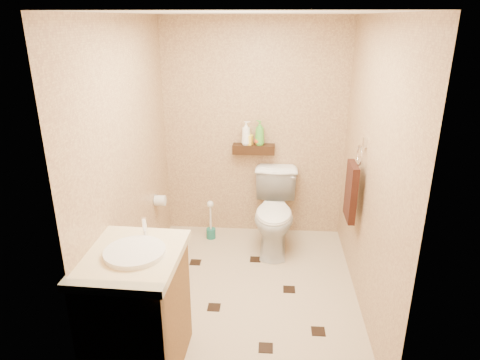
{
  "coord_description": "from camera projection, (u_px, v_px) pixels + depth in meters",
  "views": [
    {
      "loc": [
        0.19,
        -3.32,
        2.37
      ],
      "look_at": [
        -0.08,
        0.25,
        1.0
      ],
      "focal_mm": 32.0,
      "sensor_mm": 36.0,
      "label": 1
    }
  ],
  "objects": [
    {
      "name": "ground",
      "position": [
        247.0,
        291.0,
        3.95
      ],
      "size": [
        2.5,
        2.5,
        0.0
      ],
      "primitive_type": "plane",
      "color": "tan",
      "rests_on": "ground"
    },
    {
      "name": "wall_back",
      "position": [
        254.0,
        131.0,
        4.69
      ],
      "size": [
        2.0,
        0.04,
        2.4
      ],
      "primitive_type": "cube",
      "color": "tan",
      "rests_on": "ground"
    },
    {
      "name": "wall_front",
      "position": [
        234.0,
        243.0,
        2.36
      ],
      "size": [
        2.0,
        0.04,
        2.4
      ],
      "primitive_type": "cube",
      "color": "tan",
      "rests_on": "ground"
    },
    {
      "name": "wall_left",
      "position": [
        129.0,
        166.0,
        3.6
      ],
      "size": [
        0.04,
        2.5,
        2.4
      ],
      "primitive_type": "cube",
      "color": "tan",
      "rests_on": "ground"
    },
    {
      "name": "wall_right",
      "position": [
        371.0,
        172.0,
        3.45
      ],
      "size": [
        0.04,
        2.5,
        2.4
      ],
      "primitive_type": "cube",
      "color": "tan",
      "rests_on": "ground"
    },
    {
      "name": "ceiling",
      "position": [
        248.0,
        13.0,
        3.1
      ],
      "size": [
        2.0,
        2.5,
        0.02
      ],
      "primitive_type": "cube",
      "color": "silver",
      "rests_on": "wall_back"
    },
    {
      "name": "wall_shelf",
      "position": [
        254.0,
        149.0,
        4.68
      ],
      "size": [
        0.46,
        0.14,
        0.1
      ],
      "primitive_type": "cube",
      "color": "#32180D",
      "rests_on": "wall_back"
    },
    {
      "name": "floor_accents",
      "position": [
        254.0,
        296.0,
        3.88
      ],
      "size": [
        1.28,
        1.38,
        0.01
      ],
      "color": "black",
      "rests_on": "ground"
    },
    {
      "name": "toilet",
      "position": [
        275.0,
        213.0,
        4.56
      ],
      "size": [
        0.48,
        0.83,
        0.83
      ],
      "primitive_type": "imported",
      "rotation": [
        0.0,
        0.0,
        -0.02
      ],
      "color": "white",
      "rests_on": "ground"
    },
    {
      "name": "vanity",
      "position": [
        138.0,
        311.0,
        2.95
      ],
      "size": [
        0.65,
        0.78,
        1.07
      ],
      "rotation": [
        0.0,
        0.0,
        -0.03
      ],
      "color": "brown",
      "rests_on": "ground"
    },
    {
      "name": "toilet_brush",
      "position": [
        211.0,
        225.0,
        4.85
      ],
      "size": [
        0.11,
        0.11,
        0.46
      ],
      "color": "#1A6A5E",
      "rests_on": "ground"
    },
    {
      "name": "towel_ring",
      "position": [
        352.0,
        189.0,
        3.78
      ],
      "size": [
        0.12,
        0.3,
        0.76
      ],
      "color": "silver",
      "rests_on": "wall_right"
    },
    {
      "name": "toilet_paper",
      "position": [
        160.0,
        200.0,
        4.41
      ],
      "size": [
        0.12,
        0.11,
        0.12
      ],
      "color": "silver",
      "rests_on": "wall_left"
    },
    {
      "name": "bottle_a",
      "position": [
        246.0,
        133.0,
        4.62
      ],
      "size": [
        0.11,
        0.11,
        0.26
      ],
      "primitive_type": "imported",
      "rotation": [
        0.0,
        0.0,
        1.5
      ],
      "color": "white",
      "rests_on": "wall_shelf"
    },
    {
      "name": "bottle_b",
      "position": [
        249.0,
        137.0,
        4.64
      ],
      "size": [
        0.09,
        0.09,
        0.16
      ],
      "primitive_type": "imported",
      "rotation": [
        0.0,
        0.0,
        5.96
      ],
      "color": "yellow",
      "rests_on": "wall_shelf"
    },
    {
      "name": "bottle_c",
      "position": [
        259.0,
        139.0,
        4.64
      ],
      "size": [
        0.12,
        0.12,
        0.13
      ],
      "primitive_type": "imported",
      "rotation": [
        0.0,
        0.0,
        3.34
      ],
      "color": "#DD491A",
      "rests_on": "wall_shelf"
    },
    {
      "name": "bottle_d",
      "position": [
        260.0,
        133.0,
        4.61
      ],
      "size": [
        0.15,
        0.15,
        0.27
      ],
      "primitive_type": "imported",
      "rotation": [
        0.0,
        0.0,
        4.08
      ],
      "color": "green",
      "rests_on": "wall_shelf"
    }
  ]
}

